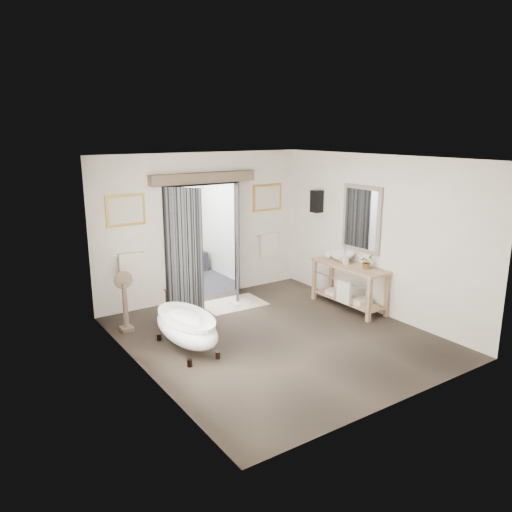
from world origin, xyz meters
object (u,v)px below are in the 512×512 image
vanity (349,283)px  basin (341,257)px  rug (233,304)px  clawfoot_tub (186,327)px

vanity → basin: basin is taller
rug → basin: size_ratio=2.42×
vanity → rug: bearing=140.8°
clawfoot_tub → basin: bearing=4.0°
vanity → basin: 0.51m
clawfoot_tub → vanity: 3.39m
rug → vanity: bearing=-39.2°
clawfoot_tub → rug: bearing=39.2°
vanity → clawfoot_tub: bearing=179.4°
basin → rug: bearing=140.1°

